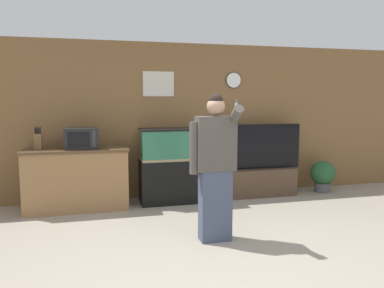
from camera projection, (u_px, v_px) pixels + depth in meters
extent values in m
plane|color=gray|center=(218.00, 258.00, 3.92)|extent=(18.00, 18.00, 0.00)
cube|color=brown|center=(170.00, 121.00, 6.36)|extent=(10.00, 0.06, 2.60)
cube|color=beige|center=(158.00, 84.00, 6.20)|extent=(0.52, 0.02, 0.41)
cylinder|color=white|center=(234.00, 80.00, 6.51)|extent=(0.26, 0.03, 0.26)
cylinder|color=black|center=(234.00, 80.00, 6.51)|extent=(0.28, 0.01, 0.28)
cube|color=olive|center=(77.00, 180.00, 5.67)|extent=(1.49, 0.63, 0.89)
cube|color=#513A24|center=(76.00, 150.00, 5.62)|extent=(1.53, 0.67, 0.03)
cube|color=black|center=(82.00, 138.00, 5.58)|extent=(0.49, 0.35, 0.31)
cube|color=black|center=(79.00, 140.00, 5.40)|extent=(0.30, 0.01, 0.22)
cube|color=#2D2D33|center=(94.00, 139.00, 5.45)|extent=(0.05, 0.01, 0.25)
cube|color=brown|center=(38.00, 142.00, 5.45)|extent=(0.10, 0.09, 0.24)
cylinder|color=black|center=(35.00, 131.00, 5.43)|extent=(0.02, 0.02, 0.09)
cylinder|color=black|center=(37.00, 131.00, 5.44)|extent=(0.02, 0.02, 0.09)
cylinder|color=black|center=(38.00, 131.00, 5.44)|extent=(0.02, 0.02, 0.08)
cylinder|color=black|center=(40.00, 130.00, 5.45)|extent=(0.02, 0.02, 0.10)
cylinder|color=black|center=(35.00, 131.00, 5.47)|extent=(0.02, 0.02, 0.08)
cylinder|color=black|center=(37.00, 130.00, 5.47)|extent=(0.02, 0.02, 0.10)
cylinder|color=black|center=(39.00, 131.00, 5.48)|extent=(0.02, 0.02, 0.08)
cube|color=black|center=(173.00, 181.00, 6.06)|extent=(1.05, 0.48, 0.70)
cube|color=#937F5B|center=(172.00, 158.00, 6.02)|extent=(1.01, 0.47, 0.04)
cube|color=#2D6B4C|center=(172.00, 144.00, 5.99)|extent=(1.00, 0.46, 0.49)
cube|color=black|center=(172.00, 129.00, 5.96)|extent=(1.05, 0.48, 0.03)
cube|color=#4C3828|center=(260.00, 182.00, 6.50)|extent=(1.22, 0.40, 0.48)
cube|color=black|center=(261.00, 147.00, 6.43)|extent=(1.43, 0.05, 0.75)
cube|color=black|center=(260.00, 147.00, 6.45)|extent=(1.46, 0.01, 0.78)
cube|color=#424C66|center=(215.00, 205.00, 4.40)|extent=(0.36, 0.20, 0.84)
cube|color=#4C4742|center=(216.00, 144.00, 4.31)|extent=(0.45, 0.22, 0.63)
sphere|color=tan|center=(216.00, 106.00, 4.26)|extent=(0.21, 0.21, 0.21)
sphere|color=black|center=(216.00, 101.00, 4.26)|extent=(0.17, 0.17, 0.17)
cylinder|color=#4C4742|center=(195.00, 148.00, 4.26)|extent=(0.12, 0.12, 0.60)
cylinder|color=#4C4742|center=(235.00, 117.00, 4.19)|extent=(0.11, 0.33, 0.28)
cylinder|color=white|center=(236.00, 107.00, 4.16)|extent=(0.02, 0.06, 0.11)
cylinder|color=#2856B2|center=(236.00, 102.00, 4.13)|extent=(0.02, 0.03, 0.05)
cylinder|color=#4C4C51|center=(322.00, 187.00, 6.77)|extent=(0.28, 0.28, 0.16)
sphere|color=#23512D|center=(323.00, 173.00, 6.74)|extent=(0.44, 0.44, 0.44)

